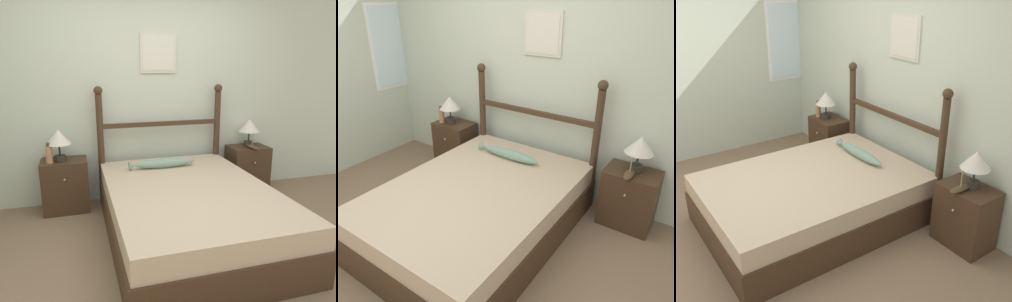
# 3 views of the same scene
# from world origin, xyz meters

# --- Properties ---
(ground_plane) EXTENTS (16.00, 16.00, 0.00)m
(ground_plane) POSITION_xyz_m (0.00, 0.00, 0.00)
(ground_plane) COLOR #7A6047
(wall_back) EXTENTS (6.40, 0.08, 2.55)m
(wall_back) POSITION_xyz_m (0.00, 1.73, 1.28)
(wall_back) COLOR beige
(wall_back) RESTS_ON ground_plane
(bed) EXTENTS (1.51, 2.10, 0.50)m
(bed) POSITION_xyz_m (0.14, 0.56, 0.25)
(bed) COLOR #3D2819
(bed) RESTS_ON ground_plane
(headboard) EXTENTS (1.54, 0.10, 1.38)m
(headboard) POSITION_xyz_m (0.14, 1.57, 0.76)
(headboard) COLOR #3D2819
(headboard) RESTS_ON ground_plane
(nightstand_left) EXTENTS (0.50, 0.37, 0.59)m
(nightstand_left) POSITION_xyz_m (-1.00, 1.49, 0.29)
(nightstand_left) COLOR #3D2819
(nightstand_left) RESTS_ON ground_plane
(nightstand_right) EXTENTS (0.50, 0.37, 0.59)m
(nightstand_right) POSITION_xyz_m (1.27, 1.49, 0.29)
(nightstand_right) COLOR #3D2819
(nightstand_right) RESTS_ON ground_plane
(table_lamp_left) EXTENTS (0.26, 0.26, 0.35)m
(table_lamp_left) POSITION_xyz_m (-1.03, 1.47, 0.84)
(table_lamp_left) COLOR #2D2823
(table_lamp_left) RESTS_ON nightstand_left
(table_lamp_right) EXTENTS (0.26, 0.26, 0.35)m
(table_lamp_right) POSITION_xyz_m (1.28, 1.52, 0.84)
(table_lamp_right) COLOR #2D2823
(table_lamp_right) RESTS_ON nightstand_right
(bottle) EXTENTS (0.07, 0.07, 0.23)m
(bottle) POSITION_xyz_m (-1.14, 1.42, 0.69)
(bottle) COLOR tan
(bottle) RESTS_ON nightstand_left
(model_boat) EXTENTS (0.08, 0.25, 0.19)m
(model_boat) POSITION_xyz_m (1.26, 1.38, 0.61)
(model_boat) COLOR #4C3823
(model_boat) RESTS_ON nightstand_right
(fish_pillow) EXTENTS (0.74, 0.12, 0.10)m
(fish_pillow) POSITION_xyz_m (0.05, 1.20, 0.55)
(fish_pillow) COLOR gray
(fish_pillow) RESTS_ON bed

